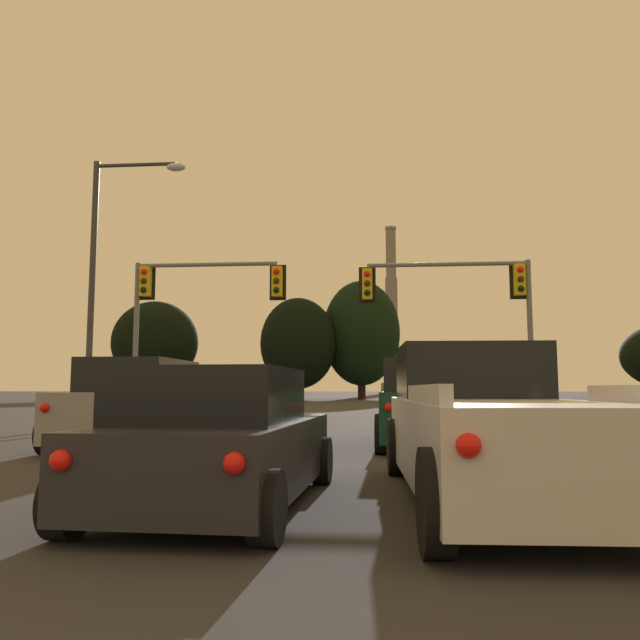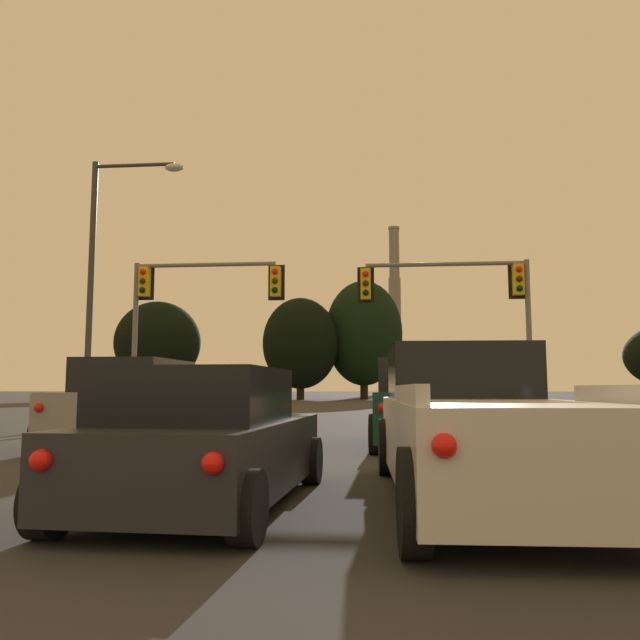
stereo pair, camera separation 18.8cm
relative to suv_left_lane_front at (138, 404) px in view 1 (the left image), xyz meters
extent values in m
cube|color=gray|center=(0.00, -0.03, -0.21)|extent=(1.94, 4.81, 0.95)
cube|color=black|center=(0.00, 0.09, 0.61)|extent=(1.79, 2.81, 0.70)
cylinder|color=black|center=(-0.95, 1.89, -0.52)|extent=(0.22, 0.76, 0.76)
cylinder|color=black|center=(0.93, 1.90, -0.52)|extent=(0.22, 0.76, 0.76)
cylinder|color=black|center=(-0.93, -1.96, -0.52)|extent=(0.22, 0.76, 0.76)
cylinder|color=black|center=(0.95, -1.95, -0.52)|extent=(0.22, 0.76, 0.76)
sphere|color=red|center=(-0.77, -2.45, 0.00)|extent=(0.17, 0.17, 0.17)
sphere|color=red|center=(0.79, -2.45, 0.00)|extent=(0.17, 0.17, 0.17)
cube|color=silver|center=(6.43, -6.19, -0.24)|extent=(2.18, 5.46, 0.88)
cube|color=black|center=(6.37, -4.44, 0.56)|extent=(1.90, 1.86, 0.72)
cube|color=silver|center=(5.53, -7.61, 0.28)|extent=(0.18, 2.43, 0.16)
cylinder|color=black|center=(5.38, -4.03, -0.50)|extent=(0.25, 0.81, 0.80)
cylinder|color=black|center=(7.34, -3.96, -0.50)|extent=(0.25, 0.81, 0.80)
cylinder|color=black|center=(5.52, -8.42, -0.50)|extent=(0.25, 0.81, 0.80)
sphere|color=red|center=(5.70, -8.94, -0.04)|extent=(0.17, 0.17, 0.17)
cube|color=#232328|center=(3.48, -6.54, -0.37)|extent=(1.91, 4.08, 0.72)
cube|color=black|center=(3.46, -6.94, 0.26)|extent=(1.65, 1.97, 0.55)
cylinder|color=black|center=(2.72, -4.88, -0.60)|extent=(0.25, 0.61, 0.60)
cylinder|color=black|center=(4.39, -4.96, -0.60)|extent=(0.25, 0.61, 0.60)
cylinder|color=black|center=(2.56, -8.13, -0.60)|extent=(0.25, 0.61, 0.60)
cylinder|color=black|center=(4.24, -8.21, -0.60)|extent=(0.25, 0.61, 0.60)
sphere|color=red|center=(2.70, -8.53, -0.21)|extent=(0.17, 0.17, 0.17)
sphere|color=red|center=(4.06, -8.60, -0.21)|extent=(0.17, 0.17, 0.17)
cube|color=#0F3823|center=(6.20, 0.68, -0.21)|extent=(2.08, 4.86, 0.95)
cube|color=black|center=(6.20, 0.80, 0.61)|extent=(1.87, 2.86, 0.70)
cylinder|color=black|center=(5.32, 2.64, -0.52)|extent=(0.25, 0.77, 0.76)
cylinder|color=black|center=(7.20, 2.57, -0.52)|extent=(0.25, 0.77, 0.76)
cylinder|color=black|center=(5.19, -1.21, -0.52)|extent=(0.25, 0.77, 0.76)
cylinder|color=black|center=(7.07, -1.27, -0.52)|extent=(0.25, 0.77, 0.76)
sphere|color=red|center=(5.34, -1.71, 0.00)|extent=(0.17, 0.17, 0.17)
sphere|color=red|center=(6.90, -1.76, 0.00)|extent=(0.17, 0.17, 0.17)
cylinder|color=slate|center=(10.23, 7.85, 1.86)|extent=(0.18, 0.18, 5.51)
cylinder|color=black|center=(10.23, 7.85, -0.85)|extent=(0.40, 0.40, 0.10)
cube|color=yellow|center=(9.94, 7.85, 3.95)|extent=(0.34, 0.34, 1.04)
cube|color=black|center=(9.94, 8.03, 3.95)|extent=(0.58, 0.03, 1.25)
sphere|color=red|center=(9.94, 7.66, 4.27)|extent=(0.22, 0.22, 0.22)
sphere|color=#352604|center=(9.94, 7.66, 3.95)|extent=(0.22, 0.22, 0.22)
sphere|color=black|center=(9.94, 7.66, 3.62)|extent=(0.22, 0.22, 0.22)
cylinder|color=slate|center=(7.55, 7.85, 4.52)|extent=(5.36, 0.14, 0.14)
sphere|color=slate|center=(10.23, 7.85, 4.52)|extent=(0.18, 0.18, 0.18)
cube|color=yellow|center=(4.87, 7.85, 3.88)|extent=(0.34, 0.34, 1.04)
cube|color=black|center=(4.87, 8.03, 3.88)|extent=(0.58, 0.03, 1.25)
sphere|color=red|center=(4.87, 7.66, 4.20)|extent=(0.22, 0.22, 0.22)
sphere|color=#352604|center=(4.87, 7.66, 3.88)|extent=(0.22, 0.22, 0.22)
sphere|color=black|center=(4.87, 7.66, 3.55)|extent=(0.22, 0.22, 0.22)
cylinder|color=slate|center=(-3.21, 7.86, 1.93)|extent=(0.18, 0.18, 5.65)
cylinder|color=black|center=(-3.21, 7.86, -0.85)|extent=(0.40, 0.40, 0.10)
cube|color=yellow|center=(-2.92, 7.86, 4.08)|extent=(0.34, 0.34, 1.04)
cube|color=black|center=(-2.92, 8.04, 4.08)|extent=(0.58, 0.03, 1.25)
sphere|color=red|center=(-2.92, 7.67, 4.41)|extent=(0.22, 0.22, 0.22)
sphere|color=#352604|center=(-2.92, 7.67, 4.08)|extent=(0.22, 0.22, 0.22)
sphere|color=black|center=(-2.92, 7.67, 3.76)|extent=(0.22, 0.22, 0.22)
cylinder|color=slate|center=(-0.72, 7.86, 4.65)|extent=(4.97, 0.14, 0.14)
sphere|color=slate|center=(-3.21, 7.86, 4.65)|extent=(0.18, 0.18, 0.18)
cube|color=yellow|center=(1.76, 7.86, 4.01)|extent=(0.34, 0.34, 1.04)
cube|color=black|center=(1.76, 8.04, 4.01)|extent=(0.58, 0.03, 1.25)
sphere|color=red|center=(1.76, 7.67, 4.34)|extent=(0.22, 0.22, 0.22)
sphere|color=#352604|center=(1.76, 7.67, 4.01)|extent=(0.22, 0.22, 0.22)
sphere|color=black|center=(1.76, 7.67, 3.69)|extent=(0.22, 0.22, 0.22)
cylinder|color=#38383A|center=(-4.04, 6.09, 3.47)|extent=(0.20, 0.20, 8.73)
cylinder|color=#38383A|center=(-2.69, 6.09, 7.68)|extent=(2.70, 0.12, 0.12)
sphere|color=#38383A|center=(-4.04, 6.09, 7.68)|extent=(0.20, 0.20, 0.20)
ellipsoid|color=silver|center=(-1.33, 6.09, 7.56)|extent=(0.64, 0.36, 0.26)
cylinder|color=slate|center=(10.15, 165.97, 0.55)|extent=(6.48, 6.48, 2.90)
cylinder|color=gray|center=(10.15, 165.97, 9.56)|extent=(4.05, 4.05, 15.12)
cylinder|color=gray|center=(10.15, 165.97, 24.68)|extent=(3.48, 3.48, 15.12)
cylinder|color=gray|center=(10.15, 165.97, 39.79)|extent=(2.92, 2.92, 15.12)
cylinder|color=gray|center=(10.15, 165.97, 47.00)|extent=(3.27, 3.27, 0.70)
cylinder|color=black|center=(-3.49, 56.67, 0.36)|extent=(0.86, 0.86, 2.51)
ellipsoid|color=black|center=(-3.49, 56.67, 5.48)|extent=(8.60, 7.74, 10.31)
cylinder|color=black|center=(3.59, 59.36, 0.67)|extent=(0.90, 0.90, 3.13)
ellipsoid|color=black|center=(3.59, 59.36, 6.82)|extent=(8.96, 8.07, 12.25)
cylinder|color=black|center=(-20.04, 56.33, 0.57)|extent=(0.99, 0.99, 2.94)
ellipsoid|color=black|center=(-20.04, 56.33, 5.61)|extent=(9.88, 8.89, 9.53)
camera|label=1|loc=(5.09, -13.17, 0.33)|focal=35.00mm
camera|label=2|loc=(5.27, -13.15, 0.33)|focal=35.00mm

